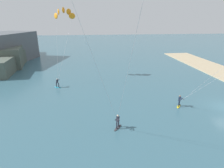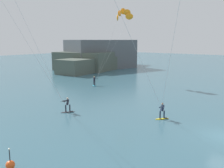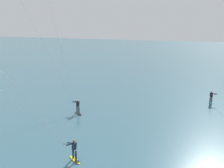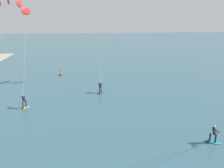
# 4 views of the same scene
# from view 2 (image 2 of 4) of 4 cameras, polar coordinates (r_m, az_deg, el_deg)

# --- Properties ---
(kitesurfer_far_out) EXTENTS (8.08, 4.25, 13.58)m
(kitesurfer_far_out) POSITION_cam_2_polar(r_m,az_deg,el_deg) (47.37, 2.25, 14.81)
(kitesurfer_far_out) COLOR #23ADD1
(kitesurfer_far_out) RESTS_ON ground
(marker_buoy) EXTENTS (0.56, 0.56, 1.38)m
(marker_buoy) POSITION_cam_2_polar(r_m,az_deg,el_deg) (17.37, -22.07, -16.60)
(marker_buoy) COLOR #EA5119
(marker_buoy) RESTS_ON ground
(distant_headland) EXTENTS (32.84, 19.30, 7.91)m
(distant_headland) POSITION_cam_2_polar(r_m,az_deg,el_deg) (71.82, -2.90, 5.97)
(distant_headland) COLOR #4C564C
(distant_headland) RESTS_ON ground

